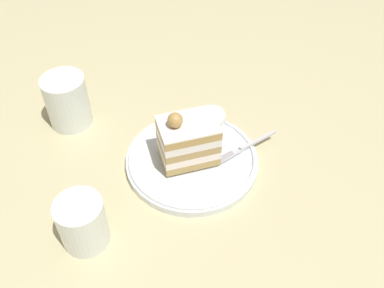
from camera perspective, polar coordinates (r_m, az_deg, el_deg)
ground_plane at (r=0.76m, az=-1.09°, el=-1.88°), size 2.40×2.40×0.00m
dessert_plate at (r=0.75m, az=-0.00°, el=-2.08°), size 0.23×0.23×0.02m
cake_slice at (r=0.71m, az=-0.47°, el=0.56°), size 0.09×0.11×0.10m
whipped_cream_dollop at (r=0.78m, az=2.82°, el=3.60°), size 0.05×0.05×0.04m
fork at (r=0.76m, az=7.12°, el=-0.33°), size 0.01×0.13×0.00m
drink_glass_near at (r=0.83m, az=-16.07°, el=5.21°), size 0.08×0.08×0.10m
drink_glass_far at (r=0.66m, az=-14.17°, el=-10.28°), size 0.07×0.07×0.08m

